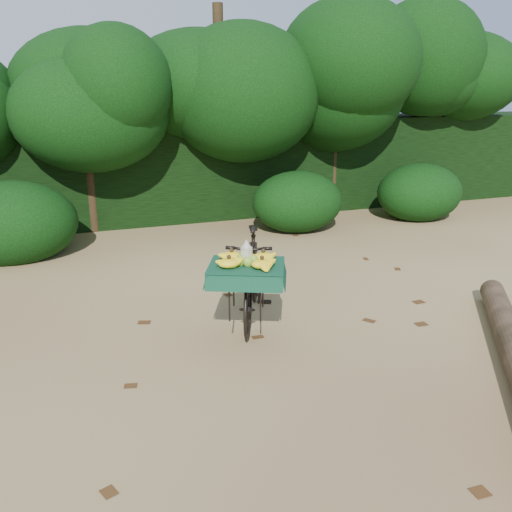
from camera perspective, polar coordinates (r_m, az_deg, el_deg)
name	(u,v)px	position (r m, az deg, el deg)	size (l,w,h in m)	color
ground	(341,352)	(5.20, 8.98, -9.93)	(80.00, 80.00, 0.00)	tan
vendor_bicycle	(251,276)	(5.62, -0.49, -2.12)	(1.21, 1.77, 0.97)	black
hedge_backdrop	(184,168)	(10.66, -7.61, 9.22)	(26.00, 1.80, 1.80)	black
tree_row	(154,110)	(9.66, -10.65, 14.82)	(14.50, 2.00, 4.00)	black
bush_clumps	(242,209)	(8.98, -1.47, 4.96)	(8.80, 1.70, 0.90)	black
leaf_litter	(311,324)	(5.71, 5.81, -7.15)	(7.00, 7.30, 0.01)	#452912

